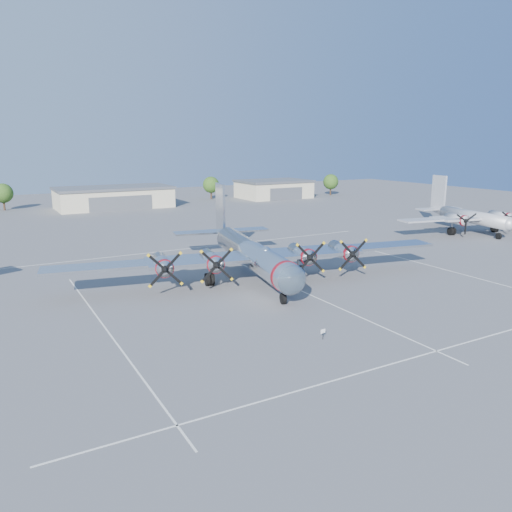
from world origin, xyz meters
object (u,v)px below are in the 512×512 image
tree_far_east (331,182)px  main_bomber_b29 (250,277)px  tree_east (211,185)px  tree_west (3,193)px  hangar_center (114,197)px  twin_engine_east (468,232)px  hangar_east (274,189)px  info_placard (323,332)px

tree_far_east → main_bomber_b29: bearing=-133.2°
tree_east → tree_far_east: same height
tree_far_east → main_bomber_b29: 102.74m
tree_west → main_bomber_b29: (22.74, -84.84, -4.22)m
hangar_center → tree_east: tree_east is taller
tree_west → main_bomber_b29: tree_west is taller
tree_east → twin_engine_east: 77.36m
hangar_center → twin_engine_east: hangar_center is taller
hangar_east → tree_far_east: (20.00, -1.96, 1.51)m
tree_east → main_bomber_b29: (-32.26, -82.84, -4.22)m
hangar_center → tree_far_east: tree_far_east is taller
hangar_center → tree_east: size_ratio=4.31×
tree_west → twin_engine_east: bearing=-46.3°
hangar_center → main_bomber_b29: 76.89m
twin_engine_east → info_placard: bearing=-142.3°
tree_east → info_placard: (-36.50, -103.57, -3.57)m
tree_east → info_placard: 109.87m
main_bomber_b29 → twin_engine_east: (50.76, 7.85, 0.00)m
hangar_center → tree_far_east: (68.00, -1.96, 1.51)m
main_bomber_b29 → info_placard: main_bomber_b29 is taller
hangar_center → tree_far_east: bearing=-1.7°
hangar_east → main_bomber_b29: (-50.26, -76.80, -2.71)m
hangar_center → main_bomber_b29: (-2.26, -76.80, -2.71)m
tree_west → tree_east: size_ratio=1.00×
hangar_center → hangar_east: same height
hangar_center → info_placard: 97.77m
tree_east → twin_engine_east: (18.50, -74.99, -4.22)m
hangar_east → tree_far_east: size_ratio=3.10×
hangar_east → tree_far_east: tree_far_east is taller
hangar_center → hangar_east: size_ratio=1.39×
tree_west → tree_far_east: bearing=-6.1°
twin_engine_east → info_placard: (-55.01, -28.57, 0.66)m
hangar_center → tree_east: bearing=11.4°
tree_far_east → hangar_center: bearing=178.3°
tree_west → hangar_east: bearing=-6.3°
twin_engine_east → info_placard: twin_engine_east is taller
hangar_center → tree_west: 26.30m
tree_far_east → twin_engine_east: 69.90m
tree_far_east → twin_engine_east: size_ratio=0.21×
hangar_east → tree_east: bearing=161.5°
hangar_east → twin_engine_east: 69.01m
tree_east → hangar_east: bearing=-18.5°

